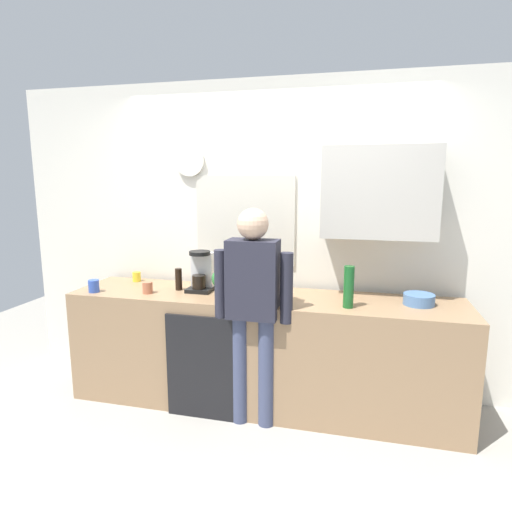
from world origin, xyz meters
The scene contains 16 objects.
ground_plane centered at (0.00, 0.00, 0.00)m, with size 8.00×8.00×0.00m, color #9E998E.
kitchen_counter centered at (0.00, 0.30, 0.45)m, with size 3.06×0.64×0.90m, color #937251.
dishwasher_panel centered at (-0.39, -0.03, 0.40)m, with size 0.56×0.02×0.81m, color black.
back_wall_assembly centered at (0.10, 0.70, 1.35)m, with size 4.66×0.42×2.60m.
coffee_maker centered at (-0.52, 0.35, 1.04)m, with size 0.20×0.20×0.33m.
bottle_green_wine centered at (0.66, 0.16, 1.05)m, with size 0.07×0.07×0.30m, color #195923.
bottle_dark_sauce centered at (-0.71, 0.32, 0.99)m, with size 0.06×0.06×0.18m, color black.
bottle_amber_beer centered at (0.05, 0.20, 1.01)m, with size 0.06×0.06×0.23m, color brown.
cup_yellow_cup centered at (-1.20, 0.51, 0.94)m, with size 0.07×0.07×0.09m, color yellow.
cup_blue_mug centered at (-1.35, 0.09, 0.95)m, with size 0.08×0.08×0.10m, color #3351B2.
cup_terracotta_mug centered at (-0.91, 0.16, 0.94)m, with size 0.08×0.08×0.09m, color #B26647.
mixing_bowl centered at (1.15, 0.35, 0.94)m, with size 0.22×0.22×0.08m, color #4C72A5.
potted_plant centered at (-0.29, 0.16, 1.03)m, with size 0.15×0.15×0.23m.
dish_soap centered at (0.02, 0.39, 0.97)m, with size 0.06×0.06×0.18m.
storage_canister centered at (-0.62, 0.54, 0.98)m, with size 0.14×0.14×0.17m, color silver.
person_at_sink centered at (0.00, 0.00, 0.95)m, with size 0.57×0.22×1.60m.
Camera 1 is at (0.72, -2.84, 1.80)m, focal length 30.06 mm.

